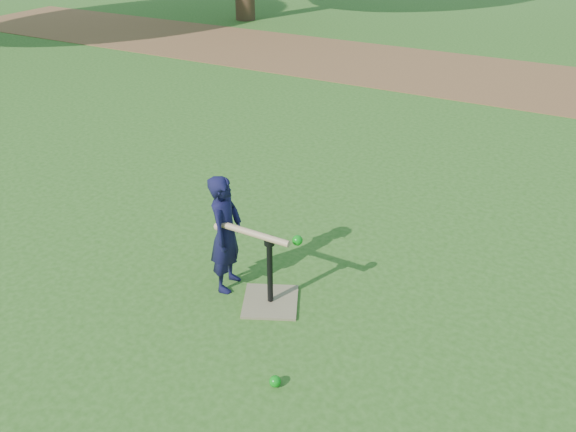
% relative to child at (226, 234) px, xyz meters
% --- Properties ---
extents(ground, '(80.00, 80.00, 0.00)m').
position_rel_child_xyz_m(ground, '(0.17, -0.30, -0.50)').
color(ground, '#285116').
rests_on(ground, ground).
extents(dirt_strip, '(24.00, 3.00, 0.01)m').
position_rel_child_xyz_m(dirt_strip, '(0.17, 7.20, -0.50)').
color(dirt_strip, brown).
rests_on(dirt_strip, ground).
extents(child, '(0.30, 0.41, 1.01)m').
position_rel_child_xyz_m(child, '(0.00, 0.00, 0.00)').
color(child, black).
rests_on(child, ground).
extents(wiffle_ball_ground, '(0.08, 0.08, 0.08)m').
position_rel_child_xyz_m(wiffle_ball_ground, '(0.88, -0.79, -0.46)').
color(wiffle_ball_ground, '#0B8212').
rests_on(wiffle_ball_ground, ground).
extents(batting_tee, '(0.57, 0.57, 0.61)m').
position_rel_child_xyz_m(batting_tee, '(0.42, -0.04, -0.39)').
color(batting_tee, '#7F6F50').
rests_on(batting_tee, ground).
extents(swing_action, '(0.69, 0.21, 0.09)m').
position_rel_child_xyz_m(swing_action, '(0.34, -0.05, 0.12)').
color(swing_action, tan).
rests_on(swing_action, ground).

